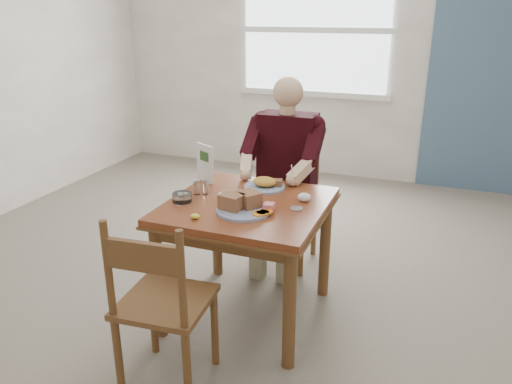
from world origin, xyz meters
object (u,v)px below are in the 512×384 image
at_px(chair_near, 161,304).
at_px(table, 247,220).
at_px(far_plate, 266,184).
at_px(near_plate, 243,205).
at_px(diner, 284,160).
at_px(chair_far, 287,200).

bearing_deg(chair_near, table, 79.11).
bearing_deg(far_plate, table, -93.08).
height_order(chair_near, near_plate, chair_near).
relative_size(chair_near, diner, 0.69).
distance_m(table, chair_far, 0.81).
relative_size(table, far_plate, 3.04).
bearing_deg(chair_far, table, -90.00).
distance_m(near_plate, far_plate, 0.41).
relative_size(near_plate, far_plate, 1.28).
bearing_deg(near_plate, chair_far, 91.86).
height_order(chair_far, chair_near, same).
distance_m(chair_far, diner, 0.34).
distance_m(table, far_plate, 0.31).
bearing_deg(diner, chair_far, 90.01).
xyz_separation_m(table, near_plate, (0.03, -0.13, 0.15)).
bearing_deg(chair_near, far_plate, 81.18).
distance_m(table, diner, 0.73).
distance_m(chair_near, near_plate, 0.71).
height_order(table, diner, diner).
bearing_deg(far_plate, chair_near, -98.82).
bearing_deg(table, diner, 90.00).
bearing_deg(diner, chair_near, -95.65).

